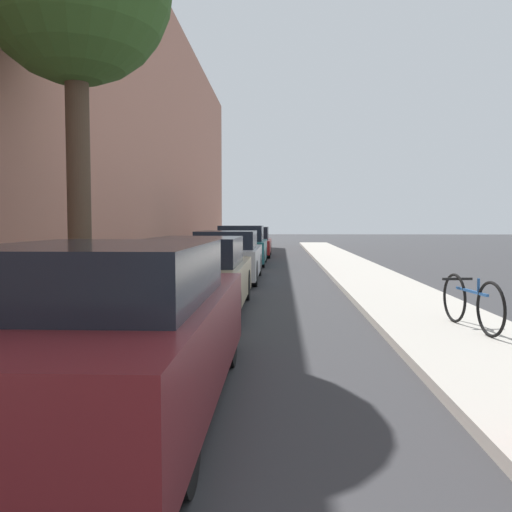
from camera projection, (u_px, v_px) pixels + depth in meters
ground_plane at (262, 282)px, 14.46m from camera, size 120.00×120.00×0.00m
sidewalk_left at (155, 279)px, 14.58m from camera, size 2.00×52.00×0.12m
sidewalk_right at (372, 280)px, 14.32m from camera, size 2.00×52.00×0.12m
building_facade_left at (102, 90)px, 14.34m from camera, size 0.70×52.00×10.17m
parked_car_maroon at (108, 331)px, 4.52m from camera, size 1.88×4.55×1.41m
parked_car_champagne at (198, 276)px, 9.71m from camera, size 1.69×4.24×1.32m
parked_car_silver at (228, 257)px, 14.76m from camera, size 1.73×4.38×1.36m
parked_car_teal at (242, 246)px, 20.34m from camera, size 1.79×4.15×1.47m
parked_car_red at (252, 243)px, 25.27m from camera, size 1.72×4.41×1.39m
bicycle at (471, 302)px, 7.42m from camera, size 0.44×1.75×0.72m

